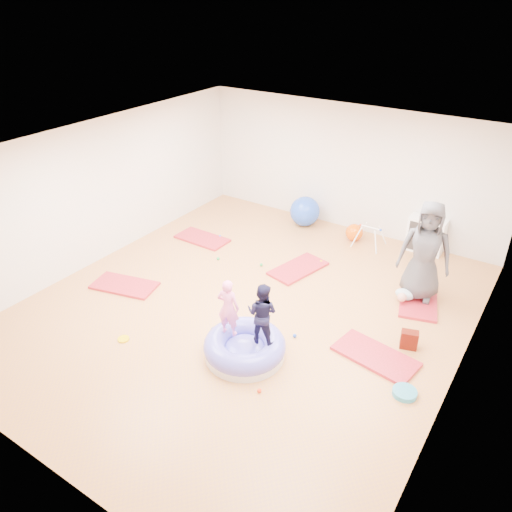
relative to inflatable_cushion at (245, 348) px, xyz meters
The scene contains 19 objects.
room 1.78m from the inflatable_cushion, 123.05° to the left, with size 7.01×8.01×2.81m.
gym_mat_front_left 3.03m from the inflatable_cushion, behind, with size 1.20×0.60×0.05m, color #CE1F46.
gym_mat_mid_left 4.03m from the inflatable_cushion, 138.05° to the left, with size 1.17×0.59×0.05m, color #CE1F46.
gym_mat_center_back 2.78m from the inflatable_cushion, 102.08° to the left, with size 1.21×0.60×0.05m, color #CE1F46.
gym_mat_right 2.00m from the inflatable_cushion, 32.05° to the left, with size 1.25×0.63×0.05m, color #CE1F46.
gym_mat_rear_right 3.43m from the inflatable_cushion, 59.17° to the left, with size 1.27×0.63×0.05m, color #CE1F46.
inflatable_cushion is the anchor object (origin of this frame).
child_pink 0.74m from the inflatable_cushion, behind, with size 0.35×0.23×0.95m, color pink.
child_navy 0.75m from the inflatable_cushion, 28.53° to the left, with size 0.48×0.37×0.98m, color black.
adult_caregiver 3.56m from the inflatable_cushion, 60.49° to the left, with size 0.89×0.58×1.82m, color #414046.
infant 3.15m from the inflatable_cushion, 60.64° to the left, with size 0.34×0.34×0.20m.
ball_pit_balls 1.88m from the inflatable_cushion, 107.44° to the left, with size 4.47×3.80×0.06m.
exercise_ball_blue 4.84m from the inflatable_cushion, 107.71° to the left, with size 0.69×0.69×0.69m, color blue.
exercise_ball_orange 4.51m from the inflatable_cushion, 92.28° to the left, with size 0.38×0.38×0.38m, color #E85705.
infant_play_gym 4.43m from the inflatable_cushion, 87.37° to the left, with size 0.61×0.58×0.47m.
cube_shelf 5.03m from the inflatable_cushion, 75.50° to the left, with size 0.75×0.37×0.75m.
balance_disc 2.39m from the inflatable_cushion, 13.11° to the left, with size 0.34×0.34×0.08m, color teal.
backpack 2.56m from the inflatable_cushion, 37.74° to the left, with size 0.26×0.16×0.30m, color maroon.
yellow_toy 1.99m from the inflatable_cushion, 157.70° to the right, with size 0.19×0.19×0.03m, color #E8C800.
Camera 1 is at (4.11, -5.94, 5.06)m, focal length 35.00 mm.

